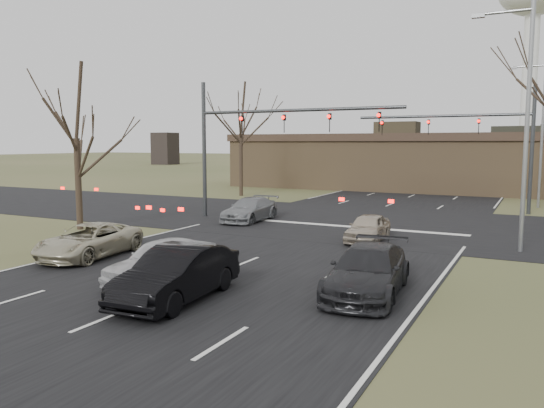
{
  "coord_description": "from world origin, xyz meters",
  "views": [
    {
      "loc": [
        9.64,
        -13.57,
        4.43
      ],
      "look_at": [
        0.05,
        5.19,
        2.0
      ],
      "focal_mm": 35.0,
      "sensor_mm": 36.0,
      "label": 1
    }
  ],
  "objects_px": {
    "mast_arm_near": "(252,132)",
    "car_white_sedan": "(162,260)",
    "car_silver_ahead": "(368,228)",
    "building": "(451,162)",
    "car_silver_suv": "(89,241)",
    "car_charcoal_sedan": "(368,271)",
    "car_black_hatch": "(177,274)",
    "mast_arm_far": "(484,134)",
    "streetlight_right_far": "(540,126)",
    "car_grey_ahead": "(250,209)",
    "water_tower": "(534,1)",
    "streetlight_right_near": "(523,114)"
  },
  "relations": [
    {
      "from": "mast_arm_near",
      "to": "car_white_sedan",
      "type": "xyz_separation_m",
      "value": [
        4.21,
        -13.4,
        -4.36
      ]
    },
    {
      "from": "car_silver_ahead",
      "to": "building",
      "type": "bearing_deg",
      "value": 89.66
    },
    {
      "from": "car_silver_suv",
      "to": "car_charcoal_sedan",
      "type": "xyz_separation_m",
      "value": [
        11.18,
        -0.05,
        0.06
      ]
    },
    {
      "from": "car_black_hatch",
      "to": "car_charcoal_sedan",
      "type": "distance_m",
      "value": 5.5
    },
    {
      "from": "mast_arm_far",
      "to": "car_white_sedan",
      "type": "distance_m",
      "value": 24.86
    },
    {
      "from": "mast_arm_far",
      "to": "car_silver_ahead",
      "type": "relative_size",
      "value": 3.03
    },
    {
      "from": "mast_arm_near",
      "to": "streetlight_right_far",
      "type": "bearing_deg",
      "value": 43.89
    },
    {
      "from": "car_white_sedan",
      "to": "car_grey_ahead",
      "type": "relative_size",
      "value": 0.9
    },
    {
      "from": "streetlight_right_far",
      "to": "car_black_hatch",
      "type": "height_order",
      "value": "streetlight_right_far"
    },
    {
      "from": "building",
      "to": "car_grey_ahead",
      "type": "relative_size",
      "value": 9.23
    },
    {
      "from": "car_grey_ahead",
      "to": "car_silver_ahead",
      "type": "height_order",
      "value": "car_grey_ahead"
    },
    {
      "from": "car_white_sedan",
      "to": "car_black_hatch",
      "type": "relative_size",
      "value": 0.9
    },
    {
      "from": "streetlight_right_far",
      "to": "car_white_sedan",
      "type": "relative_size",
      "value": 2.41
    },
    {
      "from": "water_tower",
      "to": "car_white_sedan",
      "type": "bearing_deg",
      "value": -93.34
    },
    {
      "from": "mast_arm_far",
      "to": "car_grey_ahead",
      "type": "height_order",
      "value": "mast_arm_far"
    },
    {
      "from": "mast_arm_far",
      "to": "building",
      "type": "bearing_deg",
      "value": 105.58
    },
    {
      "from": "building",
      "to": "car_black_hatch",
      "type": "distance_m",
      "value": 39.89
    },
    {
      "from": "water_tower",
      "to": "streetlight_right_far",
      "type": "xyz_separation_m",
      "value": [
        3.32,
        -93.0,
        -29.88
      ]
    },
    {
      "from": "car_silver_suv",
      "to": "car_black_hatch",
      "type": "xyz_separation_m",
      "value": [
        6.59,
        -3.09,
        0.11
      ]
    },
    {
      "from": "streetlight_right_near",
      "to": "water_tower",
      "type": "bearing_deg",
      "value": 91.47
    },
    {
      "from": "building",
      "to": "car_silver_ahead",
      "type": "xyz_separation_m",
      "value": [
        0.76,
        -28.57,
        -2.04
      ]
    },
    {
      "from": "water_tower",
      "to": "car_charcoal_sedan",
      "type": "xyz_separation_m",
      "value": [
        -0.76,
        -118.79,
        -34.76
      ]
    },
    {
      "from": "car_silver_suv",
      "to": "car_black_hatch",
      "type": "height_order",
      "value": "car_black_hatch"
    },
    {
      "from": "streetlight_right_near",
      "to": "car_black_hatch",
      "type": "distance_m",
      "value": 15.16
    },
    {
      "from": "streetlight_right_near",
      "to": "car_grey_ahead",
      "type": "height_order",
      "value": "streetlight_right_near"
    },
    {
      "from": "car_silver_ahead",
      "to": "water_tower",
      "type": "bearing_deg",
      "value": 86.46
    },
    {
      "from": "mast_arm_far",
      "to": "streetlight_right_near",
      "type": "xyz_separation_m",
      "value": [
        2.64,
        -13.0,
        0.57
      ]
    },
    {
      "from": "car_black_hatch",
      "to": "car_silver_ahead",
      "type": "relative_size",
      "value": 1.27
    },
    {
      "from": "mast_arm_near",
      "to": "car_white_sedan",
      "type": "relative_size",
      "value": 2.92
    },
    {
      "from": "building",
      "to": "mast_arm_far",
      "type": "height_order",
      "value": "mast_arm_far"
    },
    {
      "from": "building",
      "to": "car_charcoal_sedan",
      "type": "height_order",
      "value": "building"
    },
    {
      "from": "car_silver_ahead",
      "to": "car_silver_suv",
      "type": "bearing_deg",
      "value": -138.69
    },
    {
      "from": "mast_arm_near",
      "to": "car_white_sedan",
      "type": "bearing_deg",
      "value": -72.57
    },
    {
      "from": "mast_arm_near",
      "to": "car_black_hatch",
      "type": "bearing_deg",
      "value": -68.38
    },
    {
      "from": "building",
      "to": "car_white_sedan",
      "type": "bearing_deg",
      "value": -94.5
    },
    {
      "from": "building",
      "to": "mast_arm_far",
      "type": "distance_m",
      "value": 15.75
    },
    {
      "from": "car_white_sedan",
      "to": "streetlight_right_far",
      "type": "bearing_deg",
      "value": 74.81
    },
    {
      "from": "streetlight_right_far",
      "to": "car_black_hatch",
      "type": "xyz_separation_m",
      "value": [
        -8.68,
        -28.82,
        -4.82
      ]
    },
    {
      "from": "mast_arm_near",
      "to": "car_silver_ahead",
      "type": "distance_m",
      "value": 9.82
    },
    {
      "from": "car_charcoal_sedan",
      "to": "car_grey_ahead",
      "type": "relative_size",
      "value": 1.06
    },
    {
      "from": "mast_arm_far",
      "to": "car_white_sedan",
      "type": "relative_size",
      "value": 2.68
    },
    {
      "from": "car_silver_suv",
      "to": "mast_arm_near",
      "type": "bearing_deg",
      "value": 79.52
    },
    {
      "from": "car_black_hatch",
      "to": "car_silver_ahead",
      "type": "bearing_deg",
      "value": 75.18
    },
    {
      "from": "car_white_sedan",
      "to": "car_silver_ahead",
      "type": "bearing_deg",
      "value": 74.45
    },
    {
      "from": "mast_arm_near",
      "to": "car_black_hatch",
      "type": "distance_m",
      "value": 16.52
    },
    {
      "from": "car_white_sedan",
      "to": "car_grey_ahead",
      "type": "distance_m",
      "value": 13.53
    },
    {
      "from": "car_charcoal_sedan",
      "to": "car_grey_ahead",
      "type": "height_order",
      "value": "car_charcoal_sedan"
    },
    {
      "from": "streetlight_right_far",
      "to": "car_silver_suv",
      "type": "distance_m",
      "value": 30.33
    },
    {
      "from": "mast_arm_far",
      "to": "car_black_hatch",
      "type": "xyz_separation_m",
      "value": [
        -5.54,
        -24.82,
        -4.25
      ]
    },
    {
      "from": "mast_arm_near",
      "to": "streetlight_right_far",
      "type": "xyz_separation_m",
      "value": [
        14.55,
        14.0,
        0.51
      ]
    }
  ]
}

